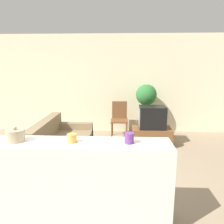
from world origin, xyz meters
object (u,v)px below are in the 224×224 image
Objects in this scene: potted_plant at (146,95)px; wooden_chair at (119,117)px; couch at (62,146)px; decorative_bowl at (15,135)px; television at (152,117)px.

wooden_chair is at bearing -168.63° from potted_plant.
couch is 2.68× the size of potted_plant.
wooden_chair is 1.48× the size of potted_plant.
decorative_bowl is at bearing -109.30° from wooden_chair.
decorative_bowl is (-1.85, -3.43, -0.01)m from potted_plant.
television is at bearing -85.26° from potted_plant.
wooden_chair is (-0.77, 0.62, -0.16)m from television.
television is 3.30m from decorative_bowl.
television is 2.97× the size of decorative_bowl.
couch is at bearing 89.55° from decorative_bowl.
television reaches higher than couch.
decorative_bowl is at bearing -118.41° from potted_plant.
potted_plant reaches higher than wooden_chair.
potted_plant is 3.05× the size of decorative_bowl.
wooden_chair is 0.92m from potted_plant.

